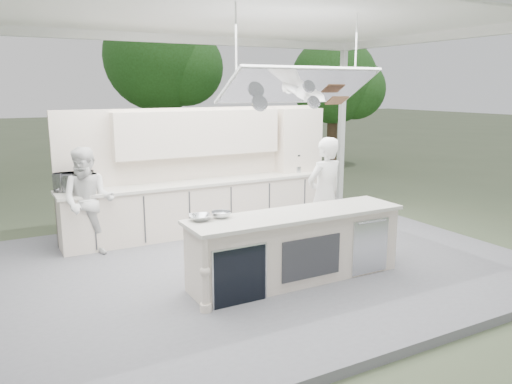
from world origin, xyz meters
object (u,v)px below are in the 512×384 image
demo_island (296,247)px  sous_chef (88,202)px  head_chef (325,195)px  back_counter (204,206)px

demo_island → sous_chef: bearing=132.6°
head_chef → back_counter: bearing=-65.2°
head_chef → sous_chef: head_chef is taller
back_counter → sous_chef: bearing=-170.5°
back_counter → demo_island: bearing=-86.4°
sous_chef → back_counter: bearing=34.4°
head_chef → sous_chef: bearing=-33.5°
demo_island → back_counter: 2.82m
demo_island → sous_chef: (-2.26, 2.46, 0.38)m
demo_island → head_chef: head_chef is taller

